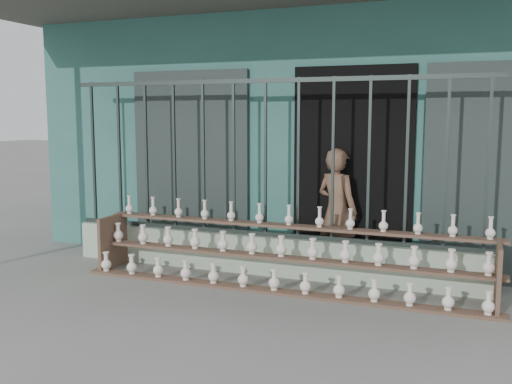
% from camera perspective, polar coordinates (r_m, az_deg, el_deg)
% --- Properties ---
extents(ground, '(60.00, 60.00, 0.00)m').
position_cam_1_polar(ground, '(5.58, -3.75, -11.53)').
color(ground, slate).
extents(workshop_building, '(7.40, 6.60, 3.21)m').
position_cam_1_polar(workshop_building, '(9.28, 7.21, 6.28)').
color(workshop_building, '#336B64').
rests_on(workshop_building, ground).
extents(parapet_wall, '(5.00, 0.20, 0.45)m').
position_cam_1_polar(parapet_wall, '(6.67, 0.93, -6.29)').
color(parapet_wall, '#B4CCAE').
rests_on(parapet_wall, ground).
extents(security_fence, '(5.00, 0.04, 1.80)m').
position_cam_1_polar(security_fence, '(6.49, 0.95, 3.38)').
color(security_fence, '#283330').
rests_on(security_fence, parapet_wall).
extents(shelf_rack, '(4.50, 0.68, 0.85)m').
position_cam_1_polar(shelf_rack, '(6.15, 2.52, -6.18)').
color(shelf_rack, brown).
rests_on(shelf_rack, ground).
extents(elderly_woman, '(0.63, 0.54, 1.46)m').
position_cam_1_polar(elderly_woman, '(6.71, 8.10, -1.89)').
color(elderly_woman, brown).
rests_on(elderly_woman, ground).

